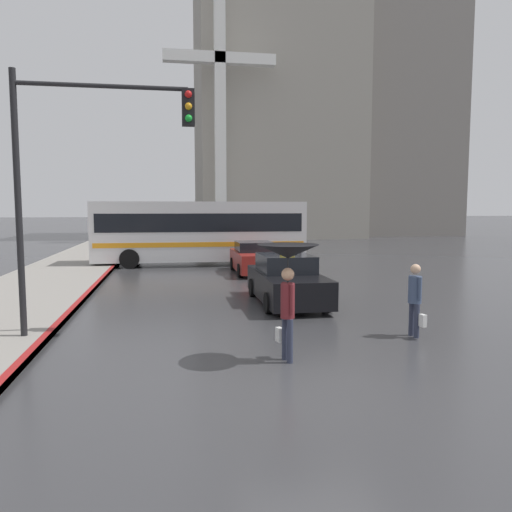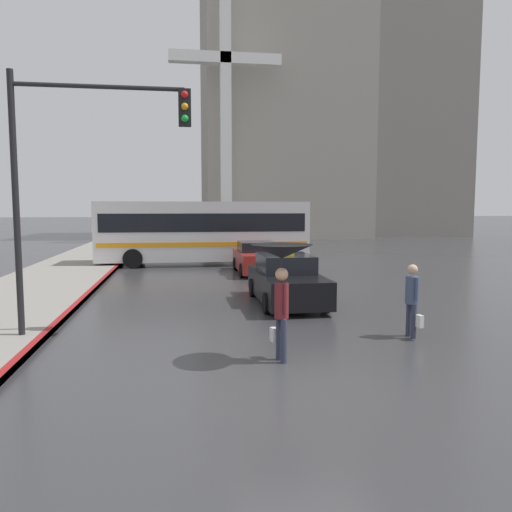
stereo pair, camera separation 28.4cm
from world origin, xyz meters
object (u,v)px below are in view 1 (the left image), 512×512
at_px(taxi, 287,281).
at_px(monument_cross, 220,98).
at_px(pedestrian_man, 415,295).
at_px(sedan_red, 255,258).
at_px(traffic_light, 89,155).
at_px(pedestrian_with_umbrella, 288,264).
at_px(city_bus, 200,230).

distance_m(taxi, monument_cross, 29.78).
distance_m(pedestrian_man, monument_cross, 33.89).
xyz_separation_m(sedan_red, traffic_light, (-5.48, -10.69, 3.45)).
bearing_deg(pedestrian_man, taxi, -161.46).
relative_size(traffic_light, monument_cross, 0.28).
bearing_deg(monument_cross, pedestrian_man, -87.66).
distance_m(pedestrian_with_umbrella, traffic_light, 5.06).
relative_size(sedan_red, monument_cross, 0.19).
bearing_deg(traffic_light, city_bus, 77.42).
xyz_separation_m(city_bus, pedestrian_with_umbrella, (0.71, -16.75, 0.10)).
bearing_deg(monument_cross, pedestrian_with_umbrella, -93.46).
bearing_deg(pedestrian_man, traffic_light, -103.04).
xyz_separation_m(pedestrian_man, traffic_light, (-7.26, 0.99, 3.15)).
height_order(traffic_light, monument_cross, monument_cross).
height_order(sedan_red, traffic_light, traffic_light).
height_order(taxi, pedestrian_man, pedestrian_man).
xyz_separation_m(city_bus, monument_cross, (2.72, 16.56, 10.22)).
bearing_deg(sedan_red, pedestrian_with_umbrella, 83.23).
bearing_deg(monument_cross, city_bus, -99.34).
xyz_separation_m(pedestrian_with_umbrella, monument_cross, (2.02, 33.31, 10.12)).
bearing_deg(city_bus, sedan_red, 31.63).
bearing_deg(monument_cross, traffic_light, -100.86).
bearing_deg(pedestrian_with_umbrella, traffic_light, 46.86).
bearing_deg(pedestrian_man, monument_cross, 177.03).
bearing_deg(pedestrian_with_umbrella, pedestrian_man, -81.47).
height_order(taxi, city_bus, city_bus).
bearing_deg(sedan_red, city_bus, -59.18).
distance_m(pedestrian_with_umbrella, pedestrian_man, 3.69).
bearing_deg(city_bus, traffic_light, -11.76).
bearing_deg(taxi, pedestrian_man, 113.85).
xyz_separation_m(sedan_red, monument_cross, (0.47, 20.33, 11.36)).
bearing_deg(traffic_light, sedan_red, 62.87).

